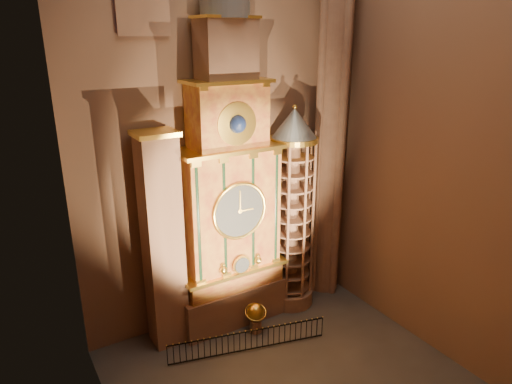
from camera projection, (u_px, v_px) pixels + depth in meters
floor at (286, 375)px, 19.76m from camera, size 14.00×14.00×0.00m
wall_back at (217, 102)px, 21.01m from camera, size 22.00×0.00×22.00m
wall_left at (89, 146)px, 12.73m from camera, size 0.00×22.00×22.00m
wall_right at (425, 107)px, 19.60m from camera, size 0.00×22.00×22.00m
astronomical_clock at (229, 197)px, 21.59m from camera, size 5.60×2.41×16.70m
portrait_tower at (163, 242)px, 20.43m from camera, size 1.80×1.60×10.20m
stair_turret at (292, 212)px, 23.56m from camera, size 2.50×2.50×10.80m
gothic_pier at (333, 96)px, 23.20m from camera, size 2.04×2.04×22.00m
celestial_globe at (256, 315)px, 22.37m from camera, size 1.27×1.22×1.55m
iron_railing at (248, 341)px, 21.07m from camera, size 7.20×1.93×1.04m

